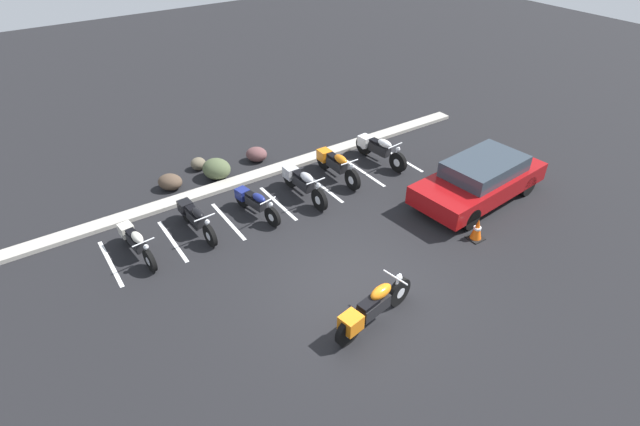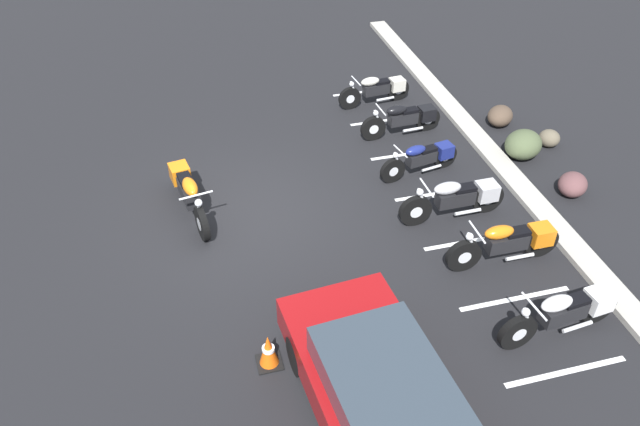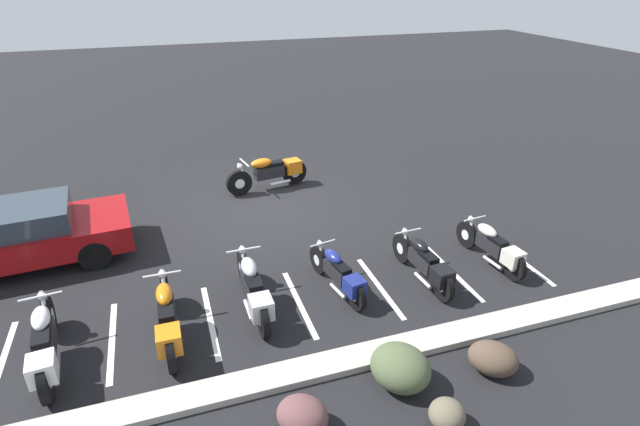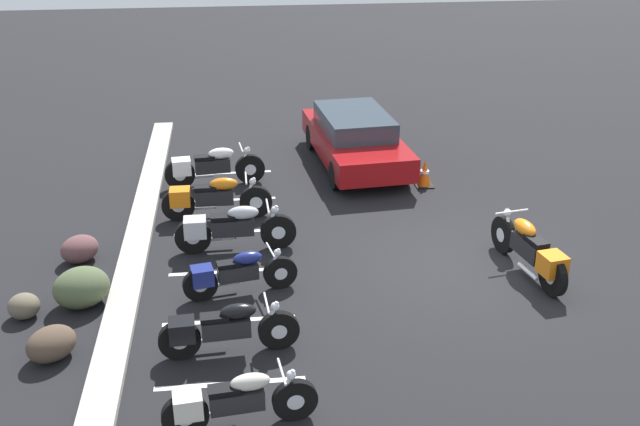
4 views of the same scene
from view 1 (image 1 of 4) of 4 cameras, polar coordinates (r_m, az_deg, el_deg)
ground at (r=11.94m, az=4.08°, el=-8.64°), size 60.00×60.00×0.00m
motorcycle_orange_featured at (r=10.82m, az=5.90°, el=-10.80°), size 2.33×0.79×0.92m
parked_bike_0 at (r=13.46m, az=-20.34°, el=-3.04°), size 0.58×1.99×0.78m
parked_bike_1 at (r=13.86m, az=-14.09°, el=-0.47°), size 0.58×2.07×0.81m
parked_bike_2 at (r=14.22m, az=-7.51°, el=1.24°), size 0.67×1.93×0.77m
parked_bike_3 at (r=14.90m, az=-2.07°, el=3.53°), size 0.63×2.26×0.89m
parked_bike_4 at (r=15.87m, az=1.79°, el=5.62°), size 0.63×2.25×0.88m
parked_bike_5 at (r=16.91m, az=6.67°, el=7.32°), size 0.66×2.26×0.89m
car_red at (r=15.39m, az=17.83°, el=3.74°), size 4.44×2.17×1.29m
concrete_curb at (r=16.00m, az=-8.95°, el=3.74°), size 18.00×0.50×0.12m
landscape_rock_0 at (r=16.02m, az=-16.75°, el=3.42°), size 0.96×0.95×0.49m
landscape_rock_1 at (r=16.21m, az=-11.74°, el=4.96°), size 1.16×1.20×0.66m
landscape_rock_2 at (r=17.05m, az=-7.27°, el=6.67°), size 0.93×0.92×0.49m
landscape_rock_3 at (r=16.91m, az=-13.73°, el=5.49°), size 0.63×0.64×0.41m
traffic_cone at (r=13.86m, az=17.51°, el=-1.82°), size 0.40×0.40×0.63m
stall_line_0 at (r=13.66m, az=-22.84°, el=-5.31°), size 0.10×2.10×0.00m
stall_line_1 at (r=13.88m, az=-16.50°, el=-3.08°), size 0.10×2.10×0.00m
stall_line_2 at (r=14.27m, az=-10.47°, el=-0.92°), size 0.10×2.10×0.00m
stall_line_3 at (r=14.84m, az=-4.83°, el=1.12°), size 0.10×2.10×0.00m
stall_line_4 at (r=15.55m, az=0.35°, el=2.98°), size 0.10×2.10×0.00m
stall_line_5 at (r=16.40m, az=5.04°, el=4.64°), size 0.10×2.10×0.00m
stall_line_6 at (r=17.35m, az=9.27°, el=6.10°), size 0.10×2.10×0.00m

